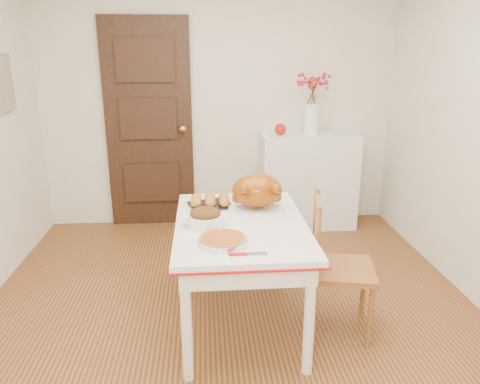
{
  "coord_description": "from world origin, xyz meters",
  "views": [
    {
      "loc": [
        -0.16,
        -2.61,
        1.75
      ],
      "look_at": [
        0.06,
        0.1,
        0.9
      ],
      "focal_mm": 34.18,
      "sensor_mm": 36.0,
      "label": 1
    }
  ],
  "objects": [
    {
      "name": "floor",
      "position": [
        0.0,
        0.0,
        0.0
      ],
      "size": [
        3.5,
        4.0,
        0.0
      ],
      "primitive_type": "cube",
      "color": "#4A2D12",
      "rests_on": "ground"
    },
    {
      "name": "wall_back",
      "position": [
        0.0,
        2.0,
        1.25
      ],
      "size": [
        3.5,
        0.0,
        2.5
      ],
      "primitive_type": "cube",
      "color": "white",
      "rests_on": "ground"
    },
    {
      "name": "wall_front",
      "position": [
        0.0,
        -2.0,
        1.25
      ],
      "size": [
        3.5,
        0.0,
        2.5
      ],
      "primitive_type": "cube",
      "color": "white",
      "rests_on": "ground"
    },
    {
      "name": "door_back",
      "position": [
        -0.7,
        1.97,
        1.03
      ],
      "size": [
        0.85,
        0.06,
        2.06
      ],
      "primitive_type": "cube",
      "color": "#382015",
      "rests_on": "ground"
    },
    {
      "name": "photo_board",
      "position": [
        -1.73,
        1.2,
        1.5
      ],
      "size": [
        0.03,
        0.35,
        0.45
      ],
      "primitive_type": "cube",
      "color": "#B1A48D",
      "rests_on": "ground"
    },
    {
      "name": "sideboard",
      "position": [
        0.88,
        1.78,
        0.47
      ],
      "size": [
        0.95,
        0.42,
        0.95
      ],
      "primitive_type": "cube",
      "color": "white",
      "rests_on": "floor"
    },
    {
      "name": "kitchen_table",
      "position": [
        0.06,
        0.05,
        0.36
      ],
      "size": [
        0.83,
        1.21,
        0.72
      ],
      "primitive_type": null,
      "color": "white",
      "rests_on": "floor"
    },
    {
      "name": "chair_oak",
      "position": [
        0.69,
        -0.08,
        0.45
      ],
      "size": [
        0.47,
        0.47,
        0.9
      ],
      "primitive_type": null,
      "rotation": [
        0.0,
        0.0,
        1.36
      ],
      "color": "#A2632D",
      "rests_on": "floor"
    },
    {
      "name": "berry_vase",
      "position": [
        0.89,
        1.78,
        1.26
      ],
      "size": [
        0.32,
        0.32,
        0.62
      ],
      "primitive_type": null,
      "color": "white",
      "rests_on": "sideboard"
    },
    {
      "name": "apple",
      "position": [
        0.59,
        1.78,
        1.01
      ],
      "size": [
        0.11,
        0.11,
        0.11
      ],
      "primitive_type": "sphere",
      "color": "#BA1110",
      "rests_on": "sideboard"
    },
    {
      "name": "turkey_platter",
      "position": [
        0.18,
        0.26,
        0.85
      ],
      "size": [
        0.46,
        0.41,
        0.25
      ],
      "primitive_type": null,
      "rotation": [
        0.0,
        0.0,
        0.29
      ],
      "color": "#A04C08",
      "rests_on": "kitchen_table"
    },
    {
      "name": "pumpkin_pie",
      "position": [
        -0.07,
        -0.28,
        0.75
      ],
      "size": [
        0.34,
        0.34,
        0.06
      ],
      "primitive_type": "cylinder",
      "rotation": [
        0.0,
        0.0,
        0.32
      ],
      "color": "#A74514",
      "rests_on": "kitchen_table"
    },
    {
      "name": "stuffing_dish",
      "position": [
        -0.16,
        -0.0,
        0.78
      ],
      "size": [
        0.3,
        0.24,
        0.11
      ],
      "primitive_type": null,
      "rotation": [
        0.0,
        0.0,
        0.1
      ],
      "color": "#3E2811",
      "rests_on": "kitchen_table"
    },
    {
      "name": "rolls_tray",
      "position": [
        -0.13,
        0.36,
        0.76
      ],
      "size": [
        0.32,
        0.28,
        0.07
      ],
      "primitive_type": null,
      "rotation": [
        0.0,
        0.0,
        0.3
      ],
      "color": "#BC6C2A",
      "rests_on": "kitchen_table"
    },
    {
      "name": "pie_server",
      "position": [
        0.05,
        -0.44,
        0.73
      ],
      "size": [
        0.2,
        0.06,
        0.01
      ],
      "primitive_type": null,
      "rotation": [
        0.0,
        0.0,
        0.02
      ],
      "color": "silver",
      "rests_on": "kitchen_table"
    },
    {
      "name": "carving_knife",
      "position": [
        -0.1,
        -0.15,
        0.73
      ],
      "size": [
        0.22,
        0.2,
        0.01
      ],
      "primitive_type": null,
      "rotation": [
        0.0,
        0.0,
        -0.74
      ],
      "color": "silver",
      "rests_on": "kitchen_table"
    },
    {
      "name": "drinking_glass",
      "position": [
        0.1,
        0.53,
        0.78
      ],
      "size": [
        0.08,
        0.08,
        0.11
      ],
      "primitive_type": "cylinder",
      "rotation": [
        0.0,
        0.0,
        0.23
      ],
      "color": "white",
      "rests_on": "kitchen_table"
    },
    {
      "name": "shaker_pair",
      "position": [
        0.32,
        0.55,
        0.77
      ],
      "size": [
        0.1,
        0.05,
        0.1
      ],
      "primitive_type": null,
      "rotation": [
        0.0,
        0.0,
        -0.09
      ],
      "color": "white",
      "rests_on": "kitchen_table"
    }
  ]
}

